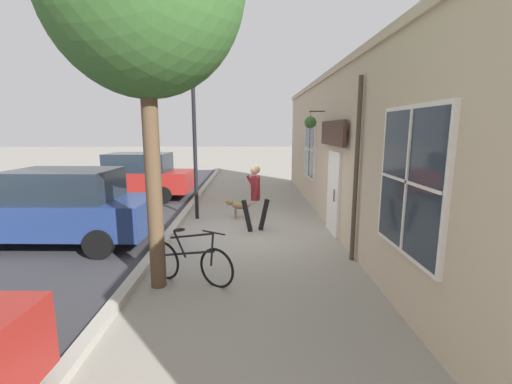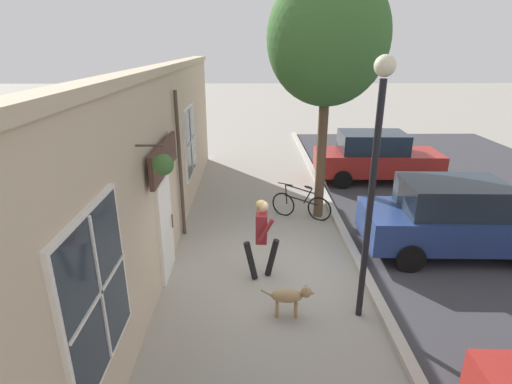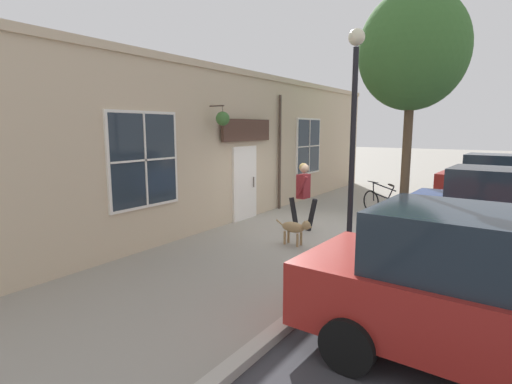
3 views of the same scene
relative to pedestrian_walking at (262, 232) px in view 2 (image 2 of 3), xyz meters
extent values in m
plane|color=gray|center=(0.18, 0.29, -1.06)|extent=(90.00, 90.00, 0.00)
cube|color=#B2ADA3|center=(2.18, 0.29, -1.00)|extent=(0.20, 28.00, 0.12)
cube|color=#C6B293|center=(-2.17, 0.29, 0.96)|extent=(0.30, 18.00, 4.04)
cube|color=#C6B293|center=(-2.17, 0.29, 3.06)|extent=(0.42, 18.00, 0.16)
cube|color=white|center=(-2.00, 0.21, -0.01)|extent=(0.10, 1.10, 2.10)
cube|color=#232D38|center=(-1.97, 0.21, -0.06)|extent=(0.03, 0.90, 1.90)
cylinder|color=#47382D|center=(-1.91, 0.56, -0.01)|extent=(0.03, 0.03, 0.30)
cube|color=#4C3328|center=(-1.90, 0.21, 1.49)|extent=(0.08, 2.20, 0.60)
cylinder|color=#47382D|center=(-1.94, 2.09, 0.76)|extent=(0.09, 0.09, 3.64)
cylinder|color=#47382D|center=(-1.78, -1.24, 2.09)|extent=(0.44, 0.04, 0.04)
cylinder|color=#47382D|center=(-1.60, -1.24, 1.91)|extent=(0.01, 0.01, 0.34)
cone|color=#2D2823|center=(-1.60, -1.24, 1.69)|extent=(0.32, 0.32, 0.18)
sphere|color=#3D6B33|center=(-1.60, -1.24, 1.78)|extent=(0.34, 0.34, 0.34)
cube|color=white|center=(-2.00, -3.38, 0.89)|extent=(0.08, 1.82, 2.02)
cube|color=#232D38|center=(-1.97, -3.38, 0.89)|extent=(0.03, 1.70, 1.90)
cube|color=white|center=(-1.95, -3.38, 0.89)|extent=(0.04, 0.04, 1.90)
cube|color=white|center=(-1.95, -3.38, 0.89)|extent=(0.04, 1.70, 0.04)
cube|color=white|center=(-2.00, 4.23, 0.89)|extent=(0.08, 1.82, 2.02)
cube|color=#232D38|center=(-1.97, 4.23, 0.89)|extent=(0.03, 1.70, 1.90)
cube|color=white|center=(-1.95, 4.23, 0.89)|extent=(0.04, 0.04, 1.90)
cube|color=white|center=(-1.95, 4.23, 0.89)|extent=(0.04, 1.70, 0.04)
cylinder|color=black|center=(0.22, 0.06, -0.64)|extent=(0.31, 0.16, 0.85)
cylinder|color=black|center=(-0.23, -0.06, -0.64)|extent=(0.31, 0.16, 0.85)
cube|color=maroon|center=(0.00, 0.00, 0.09)|extent=(0.25, 0.36, 0.61)
sphere|color=tan|center=(0.02, 0.00, 0.55)|extent=(0.23, 0.23, 0.23)
sphere|color=tan|center=(-0.01, 0.00, 0.58)|extent=(0.22, 0.22, 0.22)
cylinder|color=maroon|center=(-0.02, 0.23, 0.12)|extent=(0.17, 0.10, 0.57)
cylinder|color=maroon|center=(0.08, -0.24, 0.14)|extent=(0.33, 0.11, 0.52)
ellipsoid|color=#997A51|center=(0.41, -1.28, -0.65)|extent=(0.58, 0.30, 0.24)
cylinder|color=#997A51|center=(0.58, -1.21, -0.90)|extent=(0.06, 0.06, 0.30)
cylinder|color=#997A51|center=(0.57, -1.37, -0.90)|extent=(0.06, 0.06, 0.30)
cylinder|color=#997A51|center=(0.25, -1.19, -0.90)|extent=(0.06, 0.06, 0.30)
cylinder|color=#997A51|center=(0.24, -1.35, -0.90)|extent=(0.06, 0.06, 0.30)
sphere|color=#997A51|center=(0.75, -1.30, -0.56)|extent=(0.20, 0.20, 0.20)
cone|color=#997A51|center=(0.86, -1.31, -0.58)|extent=(0.11, 0.10, 0.09)
cone|color=#997A51|center=(0.75, -1.25, -0.47)|extent=(0.06, 0.06, 0.07)
cone|color=#997A51|center=(0.74, -1.35, -0.47)|extent=(0.06, 0.06, 0.07)
cylinder|color=#997A51|center=(0.05, -1.25, -0.60)|extent=(0.21, 0.05, 0.14)
cylinder|color=brown|center=(1.71, 3.20, 0.80)|extent=(0.26, 0.26, 3.71)
ellipsoid|color=#38662D|center=(1.71, 3.20, 3.72)|extent=(3.05, 2.74, 3.35)
sphere|color=#38662D|center=(1.62, 3.19, 3.19)|extent=(1.39, 1.39, 1.39)
torus|color=black|center=(0.72, 3.25, -0.73)|extent=(0.62, 0.41, 0.70)
torus|color=black|center=(1.69, 2.88, -0.73)|extent=(0.62, 0.41, 0.70)
cylinder|color=black|center=(1.20, 3.07, -0.53)|extent=(0.93, 0.38, 0.23)
cylinder|color=black|center=(1.37, 3.00, -0.39)|extent=(0.24, 0.12, 0.47)
cylinder|color=black|center=(1.16, 3.08, -0.21)|extent=(0.78, 0.32, 0.19)
cylinder|color=black|center=(0.79, 3.22, -0.41)|extent=(0.09, 0.06, 0.58)
cylinder|color=black|center=(0.75, 3.24, -0.11)|extent=(0.41, 0.27, 0.03)
ellipsoid|color=black|center=(1.37, 3.00, -0.13)|extent=(0.27, 0.18, 0.10)
cube|color=navy|center=(4.57, 1.00, -0.37)|extent=(4.36, 1.91, 0.76)
cube|color=#1E2833|center=(4.35, 1.01, 0.35)|extent=(2.29, 1.63, 0.68)
cylinder|color=black|center=(5.93, 1.83, -0.75)|extent=(0.63, 0.20, 0.62)
cylinder|color=black|center=(3.27, 1.93, -0.75)|extent=(0.63, 0.20, 0.62)
cylinder|color=black|center=(3.20, 0.17, -0.75)|extent=(0.63, 0.20, 0.62)
cube|color=maroon|center=(4.29, 6.34, -0.37)|extent=(4.36, 1.91, 0.76)
cube|color=#1E2833|center=(4.07, 6.34, 0.35)|extent=(2.29, 1.63, 0.68)
cylinder|color=black|center=(5.65, 7.17, -0.75)|extent=(0.63, 0.20, 0.62)
cylinder|color=black|center=(5.59, 5.41, -0.75)|extent=(0.63, 0.20, 0.62)
cylinder|color=black|center=(2.99, 7.26, -0.75)|extent=(0.63, 0.20, 0.62)
cylinder|color=black|center=(2.92, 5.50, -0.75)|extent=(0.63, 0.20, 0.62)
cylinder|color=black|center=(1.73, -1.29, 1.02)|extent=(0.11, 0.11, 4.14)
sphere|color=beige|center=(1.73, -1.29, 3.27)|extent=(0.32, 0.32, 0.32)
camera|label=1|loc=(0.16, 8.71, 1.59)|focal=24.00mm
camera|label=2|loc=(-0.23, -7.29, 3.55)|focal=28.00mm
camera|label=3|loc=(4.58, -8.98, 1.56)|focal=28.00mm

